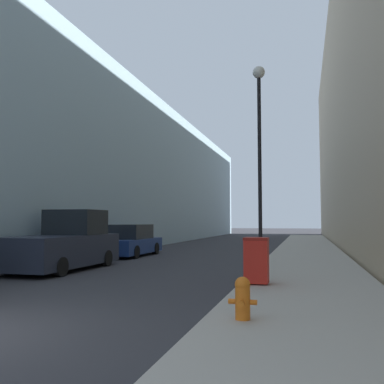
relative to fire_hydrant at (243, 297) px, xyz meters
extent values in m
cube|color=#ADA89E|center=(1.18, 15.86, -0.45)|extent=(3.75, 60.00, 0.13)
cube|color=#99B7C6|center=(-15.32, 23.86, 5.01)|extent=(12.00, 60.00, 11.04)
cylinder|color=orange|center=(0.00, 0.00, -0.11)|extent=(0.26, 0.26, 0.55)
sphere|color=orange|center=(0.00, 0.00, 0.21)|extent=(0.27, 0.27, 0.27)
cylinder|color=orange|center=(0.00, 0.00, 0.29)|extent=(0.07, 0.07, 0.06)
cylinder|color=orange|center=(0.00, -0.19, -0.08)|extent=(0.11, 0.12, 0.11)
cylinder|color=orange|center=(-0.19, 0.00, -0.08)|extent=(0.12, 0.09, 0.09)
cylinder|color=orange|center=(0.19, 0.00, -0.08)|extent=(0.12, 0.09, 0.09)
cube|color=red|center=(-0.23, 4.29, 0.22)|extent=(0.64, 0.58, 1.14)
cube|color=maroon|center=(-0.23, 4.29, 0.83)|extent=(0.66, 0.60, 0.08)
cylinder|color=black|center=(-0.50, 4.54, -0.31)|extent=(0.05, 0.16, 0.16)
cylinder|color=black|center=(0.04, 4.54, -0.31)|extent=(0.05, 0.16, 0.16)
cylinder|color=black|center=(-0.34, 6.52, -0.26)|extent=(0.23, 0.23, 0.25)
cylinder|color=black|center=(-0.34, 6.52, 2.86)|extent=(0.12, 0.12, 6.48)
sphere|color=silver|center=(-0.34, 6.52, 6.26)|extent=(0.41, 0.41, 0.41)
cube|color=#232838|center=(-7.74, 6.79, 0.22)|extent=(2.12, 5.45, 1.11)
cube|color=black|center=(-7.74, 7.74, 1.27)|extent=(1.95, 1.74, 0.98)
cylinder|color=black|center=(-8.73, 8.48, -0.19)|extent=(0.24, 0.64, 0.64)
cylinder|color=black|center=(-6.75, 8.48, -0.19)|extent=(0.24, 0.64, 0.64)
cylinder|color=black|center=(-8.73, 5.10, -0.19)|extent=(0.24, 0.64, 0.64)
cylinder|color=black|center=(-6.75, 5.10, -0.19)|extent=(0.24, 0.64, 0.64)
cube|color=navy|center=(-7.81, 13.39, 0.01)|extent=(1.90, 4.75, 0.73)
cube|color=#1E2328|center=(-7.81, 13.39, 0.75)|extent=(1.67, 2.47, 0.75)
cylinder|color=black|center=(-8.69, 14.82, -0.19)|extent=(0.24, 0.64, 0.64)
cylinder|color=black|center=(-6.93, 14.82, -0.19)|extent=(0.24, 0.64, 0.64)
cylinder|color=black|center=(-8.69, 11.97, -0.19)|extent=(0.24, 0.64, 0.64)
cylinder|color=black|center=(-6.93, 11.97, -0.19)|extent=(0.24, 0.64, 0.64)
camera|label=1|loc=(1.08, -7.51, 1.32)|focal=40.00mm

